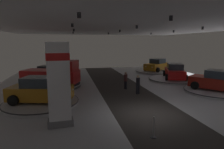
# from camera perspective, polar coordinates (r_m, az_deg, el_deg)

# --- Properties ---
(ground) EXTENTS (24.00, 44.00, 0.06)m
(ground) POSITION_cam_1_polar(r_m,az_deg,el_deg) (12.26, 10.91, -11.26)
(ground) COLOR silver
(ceiling_with_spotlights) EXTENTS (24.00, 44.00, 0.39)m
(ceiling_with_spotlights) POSITION_cam_1_polar(r_m,az_deg,el_deg) (11.56, 11.79, 15.59)
(ceiling_with_spotlights) COLOR silver
(brand_sign_pylon) EXTENTS (1.30, 0.72, 4.29)m
(brand_sign_pylon) POSITION_cam_1_polar(r_m,az_deg,el_deg) (10.11, -15.24, -2.65)
(brand_sign_pylon) COLOR slate
(brand_sign_pylon) RESTS_ON ground
(display_platform_far_left) EXTENTS (5.76, 5.76, 0.28)m
(display_platform_far_left) POSITION_cam_1_polar(r_m,az_deg,el_deg) (19.92, -17.35, -2.95)
(display_platform_far_left) COLOR #333338
(display_platform_far_left) RESTS_ON ground
(pickup_truck_far_left) EXTENTS (5.70, 4.10, 2.30)m
(pickup_truck_far_left) POSITION_cam_1_polar(r_m,az_deg,el_deg) (19.59, -16.65, 0.03)
(pickup_truck_far_left) COLOR red
(pickup_truck_far_left) RESTS_ON display_platform_far_left
(display_platform_mid_right) EXTENTS (5.23, 5.23, 0.23)m
(display_platform_mid_right) POSITION_cam_1_polar(r_m,az_deg,el_deg) (19.04, 28.03, -4.26)
(display_platform_mid_right) COLOR #B7B7BC
(display_platform_mid_right) RESTS_ON ground
(display_car_mid_right) EXTENTS (3.89, 4.47, 1.71)m
(display_car_mid_right) POSITION_cam_1_polar(r_m,az_deg,el_deg) (18.87, 28.32, -1.71)
(display_car_mid_right) COLOR maroon
(display_car_mid_right) RESTS_ON display_platform_mid_right
(display_platform_deep_right) EXTENTS (6.01, 6.01, 0.27)m
(display_platform_deep_right) POSITION_cam_1_polar(r_m,az_deg,el_deg) (28.67, 12.94, 0.90)
(display_platform_deep_right) COLOR #B7B7BC
(display_platform_deep_right) RESTS_ON ground
(display_car_deep_right) EXTENTS (4.47, 3.88, 1.71)m
(display_car_deep_right) POSITION_cam_1_polar(r_m,az_deg,el_deg) (28.58, 13.04, 2.65)
(display_car_deep_right) COLOR #B77519
(display_car_deep_right) RESTS_ON display_platform_deep_right
(display_platform_mid_left) EXTENTS (5.09, 5.09, 0.24)m
(display_platform_mid_left) POSITION_cam_1_polar(r_m,az_deg,el_deg) (14.47, -19.94, -7.76)
(display_platform_mid_left) COLOR #B7B7BC
(display_platform_mid_left) RESTS_ON ground
(display_car_mid_left) EXTENTS (4.51, 3.01, 1.71)m
(display_car_mid_left) POSITION_cam_1_polar(r_m,az_deg,el_deg) (14.26, -20.25, -4.40)
(display_car_mid_left) COLOR #B77519
(display_car_mid_left) RESTS_ON display_platform_mid_left
(display_platform_far_right) EXTENTS (5.70, 5.70, 0.24)m
(display_platform_far_right) POSITION_cam_1_polar(r_m,az_deg,el_deg) (23.13, 17.72, -1.35)
(display_platform_far_right) COLOR silver
(display_platform_far_right) RESTS_ON ground
(display_car_far_right) EXTENTS (3.38, 4.57, 1.71)m
(display_car_far_right) POSITION_cam_1_polar(r_m,az_deg,el_deg) (22.96, 17.84, 0.77)
(display_car_far_right) COLOR red
(display_car_far_right) RESTS_ON display_platform_far_right
(display_platform_deep_left) EXTENTS (4.69, 4.69, 0.30)m
(display_platform_deep_left) POSITION_cam_1_polar(r_m,az_deg,el_deg) (25.64, -15.91, -0.17)
(display_platform_deep_left) COLOR #333338
(display_platform_deep_left) RESTS_ON ground
(display_car_deep_left) EXTENTS (4.55, 3.20, 1.71)m
(display_car_deep_left) POSITION_cam_1_polar(r_m,az_deg,el_deg) (25.50, -15.93, 1.82)
(display_car_deep_left) COLOR black
(display_car_deep_left) RESTS_ON display_platform_deep_left
(visitor_walking_near) EXTENTS (0.32, 0.32, 1.59)m
(visitor_walking_near) POSITION_cam_1_polar(r_m,az_deg,el_deg) (16.31, 7.59, -2.58)
(visitor_walking_near) COLOR black
(visitor_walking_near) RESTS_ON ground
(visitor_walking_far) EXTENTS (0.32, 0.32, 1.59)m
(visitor_walking_far) POSITION_cam_1_polar(r_m,az_deg,el_deg) (17.88, 4.01, -1.46)
(visitor_walking_far) COLOR black
(visitor_walking_far) RESTS_ON ground
(stanchion_a) EXTENTS (0.28, 0.28, 1.01)m
(stanchion_a) POSITION_cam_1_polar(r_m,az_deg,el_deg) (9.30, 12.08, -15.56)
(stanchion_a) COLOR #333338
(stanchion_a) RESTS_ON ground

